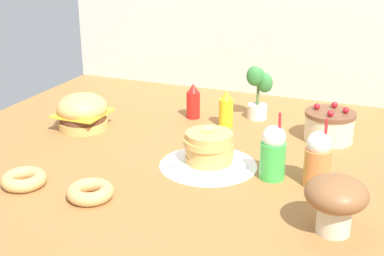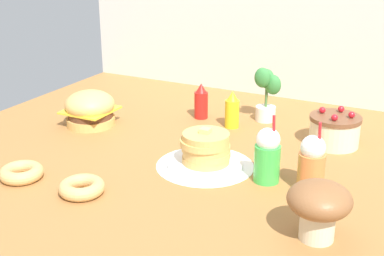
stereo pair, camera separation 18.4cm
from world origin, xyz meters
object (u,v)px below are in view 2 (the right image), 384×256
Objects in this scene: pancake_stack at (206,151)px; ketchup_bottle at (201,102)px; orange_float_cup at (312,164)px; mushroom_stool at (319,205)px; burger at (90,109)px; layer_cake at (334,130)px; donut_chocolate at (82,187)px; potted_plant at (267,92)px; cream_soda_cup at (267,155)px; mustard_bottle at (232,111)px; donut_pink_glaze at (21,172)px.

ketchup_bottle is at bearing 117.91° from pancake_stack.
orange_float_cup is 0.32m from mushroom_stool.
burger is 1.21× the size of mushroom_stool.
orange_float_cup is at bearing -37.03° from ketchup_bottle.
ketchup_bottle is at bearing 175.32° from layer_cake.
donut_chocolate is (-0.28, -0.40, -0.04)m from pancake_stack.
burger is 0.53m from ketchup_bottle.
potted_plant is 1.39× the size of mushroom_stool.
cream_soda_cup is at bearing 131.37° from mushroom_stool.
layer_cake is at bearing 51.42° from donut_chocolate.
layer_cake is 0.47m from mustard_bottle.
potted_plant is at bearing 109.98° from cream_soda_cup.
potted_plant is at bearing 87.33° from pancake_stack.
cream_soda_cup is (0.25, -0.02, 0.04)m from pancake_stack.
pancake_stack is 1.13× the size of cream_soda_cup.
mustard_bottle is 0.66× the size of potted_plant.
potted_plant is (0.31, 1.01, 0.12)m from donut_chocolate.
potted_plant reaches higher than mustard_bottle.
mustard_bottle is at bearing 125.81° from cream_soda_cup.
pancake_stack is at bearing 176.59° from cream_soda_cup.
burger reaches higher than donut_pink_glaze.
orange_float_cup is at bearing 29.08° from donut_chocolate.
donut_pink_glaze is 0.27m from donut_chocolate.
mushroom_stool is (1.20, -0.49, 0.03)m from burger.
ketchup_bottle is at bearing 133.89° from mushroom_stool.
donut_pink_glaze is at bearing -119.96° from potted_plant.
cream_soda_cup is at bearing -70.02° from potted_plant.
potted_plant is (0.58, 1.01, 0.12)m from donut_pink_glaze.
mustard_bottle is at bearing 76.52° from donut_chocolate.
potted_plant is (-0.23, 0.62, 0.04)m from cream_soda_cup.
mustard_bottle is at bearing -124.22° from potted_plant.
mushroom_stool reaches higher than pancake_stack.
donut_chocolate is (0.27, 0.01, 0.00)m from donut_pink_glaze.
mushroom_stool reaches higher than ketchup_bottle.
cream_soda_cup is (0.52, -0.51, 0.02)m from ketchup_bottle.
donut_pink_glaze is 0.61× the size of potted_plant.
potted_plant is at bearing 55.78° from mustard_bottle.
donut_chocolate is at bearing -125.10° from pancake_stack.
donut_pink_glaze and donut_chocolate have the same top height.
mustard_bottle reaches higher than layer_cake.
burger is 0.60m from donut_pink_glaze.
layer_cake reaches higher than donut_pink_glaze.
orange_float_cup reaches higher than mushroom_stool.
potted_plant is (0.11, 0.16, 0.06)m from mustard_bottle.
cream_soda_cup is 0.16m from orange_float_cup.
layer_cake is 0.41m from potted_plant.
donut_chocolate is (-0.20, -0.85, -0.05)m from mustard_bottle.
donut_chocolate is at bearing 1.13° from donut_pink_glaze.
mustard_bottle is (-0.47, 0.00, 0.01)m from layer_cake.
cream_soda_cup is at bearing -44.74° from ketchup_bottle.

